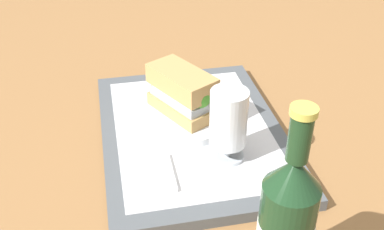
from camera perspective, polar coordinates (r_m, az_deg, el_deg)
name	(u,v)px	position (r m, az deg, el deg)	size (l,w,h in m)	color
ground_plane	(192,138)	(0.85, 0.00, -2.81)	(3.00, 3.00, 0.00)	olive
tray	(192,133)	(0.84, 0.00, -2.27)	(0.44, 0.32, 0.02)	#4C5156
placemat	(192,129)	(0.84, 0.00, -1.68)	(0.38, 0.27, 0.00)	silver
plate	(182,115)	(0.86, -1.22, 0.01)	(0.19, 0.19, 0.01)	white
sandwich	(183,92)	(0.83, -1.11, 2.79)	(0.14, 0.12, 0.08)	tan
beer_glass	(228,123)	(0.73, 4.47, -1.03)	(0.06, 0.06, 0.12)	silver
napkin_folded	(151,175)	(0.73, -5.04, -7.30)	(0.09, 0.07, 0.01)	white
beer_bottle	(286,227)	(0.55, 11.39, -13.29)	(0.07, 0.07, 0.27)	#19381E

